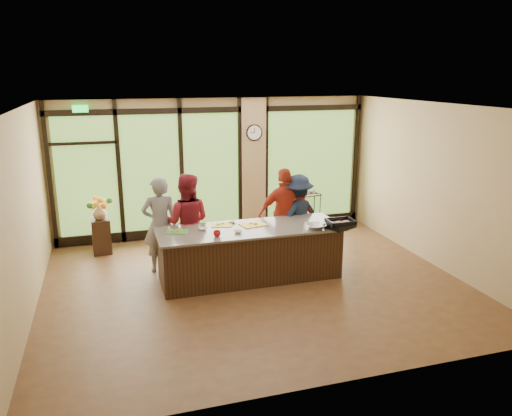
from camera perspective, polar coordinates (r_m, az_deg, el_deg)
floor at (r=8.67m, az=-0.14°, el=-8.67°), size 7.00×7.00×0.00m
ceiling at (r=7.95m, az=-0.15°, el=11.52°), size 7.00×7.00×0.00m
back_wall at (r=11.02m, az=-4.65°, el=4.64°), size 7.00×0.00×7.00m
left_wall at (r=7.95m, az=-25.08°, el=-0.91°), size 0.00×6.00×6.00m
right_wall at (r=9.75m, az=19.97°, el=2.38°), size 0.00×6.00×6.00m
window_wall at (r=11.03m, az=-3.76°, el=4.11°), size 6.90×0.12×3.00m
island_base at (r=8.77m, az=-0.71°, el=-5.28°), size 3.10×1.00×0.88m
countertop at (r=8.62m, az=-0.72°, el=-2.42°), size 3.20×1.10×0.04m
wall_clock at (r=10.99m, az=-0.21°, el=8.61°), size 0.36×0.04×0.36m
cook_left at (r=9.10m, az=-10.91°, el=-1.87°), size 0.65×0.43×1.76m
cook_midleft at (r=9.13m, az=-7.90°, el=-1.61°), size 1.04×0.92×1.79m
cook_midright at (r=9.53m, az=3.34°, el=-0.74°), size 1.08×0.52×1.79m
cook_right at (r=9.65m, az=4.69°, el=-1.00°), size 1.23×1.00×1.66m
roasting_pan at (r=8.73m, az=9.61°, el=-2.00°), size 0.55×0.50×0.08m
mixing_bowl at (r=8.62m, az=6.85°, el=-2.11°), size 0.37×0.37×0.09m
cutting_board_left at (r=8.50m, az=-9.01°, el=-2.69°), size 0.42×0.36×0.01m
cutting_board_center at (r=8.79m, az=-3.97°, el=-1.94°), size 0.40×0.33×0.01m
cutting_board_right at (r=8.79m, az=-0.32°, el=-1.90°), size 0.49×0.41×0.01m
prep_bowl_near at (r=8.53m, az=-6.11°, el=-2.40°), size 0.17×0.17×0.04m
prep_bowl_mid at (r=8.36m, az=-2.06°, el=-2.72°), size 0.17×0.17×0.04m
prep_bowl_far at (r=8.93m, az=-2.77°, el=-1.56°), size 0.18×0.18×0.03m
red_ramekin at (r=8.18m, az=-4.48°, el=-2.95°), size 0.16×0.16×0.10m
flower_stand at (r=10.44m, az=-17.25°, el=-3.10°), size 0.38×0.38×0.71m
flower_vase at (r=10.30m, az=-17.46°, el=-0.45°), size 0.36×0.36×0.29m
bar_cart at (r=11.60m, az=5.65°, el=0.28°), size 0.71×0.47×0.90m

